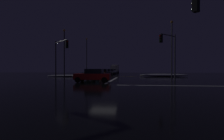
{
  "coord_description": "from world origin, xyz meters",
  "views": [
    {
      "loc": [
        2.77,
        -17.09,
        1.55
      ],
      "look_at": [
        -0.51,
        11.97,
        1.39
      ],
      "focal_mm": 28.5,
      "sensor_mm": 36.0,
      "label": 1
    }
  ],
  "objects_px": {
    "sedan_green": "(91,74)",
    "traffic_signal_ne": "(169,48)",
    "box_truck": "(115,69)",
    "sedan_red_crossing": "(93,75)",
    "sedan_silver": "(111,72)",
    "streetlamp_left_far": "(87,54)",
    "sedan_orange": "(98,73)",
    "traffic_signal_nw": "(60,52)",
    "streetlamp_left_near": "(64,50)",
    "sedan_white": "(113,71)",
    "streetlamp_right_near": "(172,45)",
    "sedan_gray": "(107,72)",
    "sedan_black": "(104,72)"
  },
  "relations": [
    {
      "from": "streetlamp_left_near",
      "to": "streetlamp_left_far",
      "type": "distance_m",
      "value": 16.01
    },
    {
      "from": "sedan_red_crossing",
      "to": "box_truck",
      "type": "bearing_deg",
      "value": 92.18
    },
    {
      "from": "sedan_orange",
      "to": "traffic_signal_nw",
      "type": "bearing_deg",
      "value": -110.85
    },
    {
      "from": "streetlamp_right_near",
      "to": "sedan_green",
      "type": "bearing_deg",
      "value": -166.05
    },
    {
      "from": "sedan_white",
      "to": "sedan_red_crossing",
      "type": "relative_size",
      "value": 1.0
    },
    {
      "from": "sedan_gray",
      "to": "streetlamp_left_near",
      "type": "distance_m",
      "value": 17.67
    },
    {
      "from": "sedan_red_crossing",
      "to": "traffic_signal_nw",
      "type": "distance_m",
      "value": 7.62
    },
    {
      "from": "streetlamp_left_far",
      "to": "streetlamp_right_near",
      "type": "bearing_deg",
      "value": -40.19
    },
    {
      "from": "sedan_gray",
      "to": "streetlamp_left_far",
      "type": "xyz_separation_m",
      "value": [
        -5.63,
        -0.19,
        4.89
      ]
    },
    {
      "from": "box_truck",
      "to": "sedan_red_crossing",
      "type": "relative_size",
      "value": 1.91
    },
    {
      "from": "sedan_green",
      "to": "traffic_signal_nw",
      "type": "distance_m",
      "value": 5.87
    },
    {
      "from": "sedan_orange",
      "to": "box_truck",
      "type": "distance_m",
      "value": 31.55
    },
    {
      "from": "sedan_red_crossing",
      "to": "traffic_signal_ne",
      "type": "xyz_separation_m",
      "value": [
        9.66,
        4.23,
        3.58
      ]
    },
    {
      "from": "sedan_gray",
      "to": "sedan_white",
      "type": "xyz_separation_m",
      "value": [
        0.39,
        11.17,
        0.0
      ]
    },
    {
      "from": "traffic_signal_ne",
      "to": "streetlamp_left_near",
      "type": "relative_size",
      "value": 0.73
    },
    {
      "from": "sedan_orange",
      "to": "streetlamp_right_near",
      "type": "xyz_separation_m",
      "value": [
        13.26,
        -3.34,
        4.78
      ]
    },
    {
      "from": "sedan_orange",
      "to": "sedan_white",
      "type": "distance_m",
      "value": 24.02
    },
    {
      "from": "sedan_gray",
      "to": "traffic_signal_ne",
      "type": "bearing_deg",
      "value": -62.46
    },
    {
      "from": "sedan_green",
      "to": "sedan_orange",
      "type": "xyz_separation_m",
      "value": [
        -0.03,
        6.63,
        0.0
      ]
    },
    {
      "from": "sedan_white",
      "to": "traffic_signal_ne",
      "type": "height_order",
      "value": "traffic_signal_ne"
    },
    {
      "from": "sedan_black",
      "to": "streetlamp_left_near",
      "type": "relative_size",
      "value": 0.49
    },
    {
      "from": "sedan_white",
      "to": "traffic_signal_ne",
      "type": "relative_size",
      "value": 0.67
    },
    {
      "from": "sedan_white",
      "to": "streetlamp_left_far",
      "type": "relative_size",
      "value": 0.43
    },
    {
      "from": "sedan_silver",
      "to": "traffic_signal_ne",
      "type": "relative_size",
      "value": 0.67
    },
    {
      "from": "sedan_silver",
      "to": "streetlamp_left_near",
      "type": "bearing_deg",
      "value": -105.58
    },
    {
      "from": "sedan_black",
      "to": "sedan_silver",
      "type": "xyz_separation_m",
      "value": [
        0.34,
        11.77,
        0.0
      ]
    },
    {
      "from": "sedan_orange",
      "to": "box_truck",
      "type": "height_order",
      "value": "box_truck"
    },
    {
      "from": "streetlamp_left_far",
      "to": "sedan_red_crossing",
      "type": "bearing_deg",
      "value": -73.88
    },
    {
      "from": "traffic_signal_nw",
      "to": "streetlamp_left_near",
      "type": "relative_size",
      "value": 0.66
    },
    {
      "from": "sedan_black",
      "to": "sedan_silver",
      "type": "distance_m",
      "value": 11.77
    },
    {
      "from": "sedan_white",
      "to": "box_truck",
      "type": "bearing_deg",
      "value": 90.93
    },
    {
      "from": "sedan_black",
      "to": "traffic_signal_ne",
      "type": "distance_m",
      "value": 19.99
    },
    {
      "from": "sedan_red_crossing",
      "to": "streetlamp_left_far",
      "type": "distance_m",
      "value": 27.89
    },
    {
      "from": "sedan_silver",
      "to": "traffic_signal_nw",
      "type": "height_order",
      "value": "traffic_signal_nw"
    },
    {
      "from": "sedan_green",
      "to": "traffic_signal_ne",
      "type": "xyz_separation_m",
      "value": [
        11.58,
        -2.87,
        3.58
      ]
    },
    {
      "from": "sedan_orange",
      "to": "sedan_black",
      "type": "relative_size",
      "value": 1.0
    },
    {
      "from": "sedan_gray",
      "to": "traffic_signal_nw",
      "type": "xyz_separation_m",
      "value": [
        -3.68,
        -22.64,
        3.22
      ]
    },
    {
      "from": "sedan_red_crossing",
      "to": "streetlamp_left_far",
      "type": "xyz_separation_m",
      "value": [
        -7.63,
        26.38,
        4.89
      ]
    },
    {
      "from": "sedan_black",
      "to": "sedan_silver",
      "type": "height_order",
      "value": "same"
    },
    {
      "from": "sedan_white",
      "to": "sedan_gray",
      "type": "bearing_deg",
      "value": -92.01
    },
    {
      "from": "sedan_orange",
      "to": "traffic_signal_nw",
      "type": "height_order",
      "value": "traffic_signal_nw"
    },
    {
      "from": "sedan_green",
      "to": "traffic_signal_ne",
      "type": "distance_m",
      "value": 12.45
    },
    {
      "from": "traffic_signal_nw",
      "to": "traffic_signal_ne",
      "type": "bearing_deg",
      "value": 1.09
    },
    {
      "from": "sedan_black",
      "to": "sedan_green",
      "type": "bearing_deg",
      "value": -89.73
    },
    {
      "from": "traffic_signal_ne",
      "to": "sedan_orange",
      "type": "bearing_deg",
      "value": 140.72
    },
    {
      "from": "sedan_white",
      "to": "streetlamp_right_near",
      "type": "distance_m",
      "value": 30.63
    },
    {
      "from": "sedan_white",
      "to": "box_truck",
      "type": "height_order",
      "value": "box_truck"
    },
    {
      "from": "sedan_green",
      "to": "sedan_orange",
      "type": "height_order",
      "value": "same"
    },
    {
      "from": "sedan_silver",
      "to": "traffic_signal_ne",
      "type": "xyz_separation_m",
      "value": [
        11.3,
        -27.62,
        3.58
      ]
    },
    {
      "from": "sedan_white",
      "to": "streetlamp_right_near",
      "type": "xyz_separation_m",
      "value": [
        12.92,
        -27.36,
        4.78
      ]
    }
  ]
}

